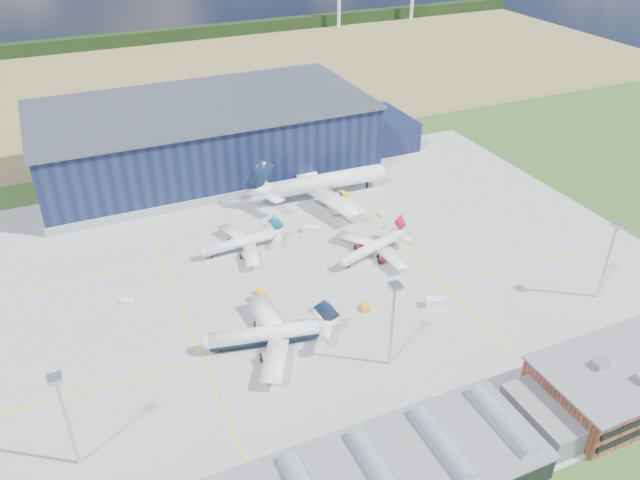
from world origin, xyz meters
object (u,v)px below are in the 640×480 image
Objects in this scene: light_mast_east at (610,249)px; gse_cart_a at (383,215)px; light_mast_west at (63,407)px; airliner_regional at (239,238)px; gse_van_a at (436,302)px; gse_van_c at (442,400)px; airliner_widebody at (325,174)px; airliner_navy at (264,327)px; car_b at (402,424)px; gse_cart_b at (127,302)px; gse_tug_b at (366,307)px; gse_tug_a at (261,294)px; light_mast_center at (393,312)px; hangar at (212,139)px; gse_tug_c at (342,194)px; car_a at (418,419)px; ops_building at (636,375)px; airliner_red at (371,243)px; gse_van_b at (311,229)px.

light_mast_east reaches higher than gse_cart_a.
light_mast_west is 82.42m from airliner_regional.
airliner_regional is 5.04× the size of gse_van_a.
gse_cart_a is 84.75m from gse_van_c.
airliner_widebody is at bearing 21.38° from gse_van_a.
airliner_navy is 6.27× the size of gse_van_a.
car_b is at bearing -15.96° from light_mast_west.
airliner_widebody is at bearing -26.37° from gse_cart_b.
light_mast_west reaches higher than car_b.
gse_tug_b is 51.60m from gse_cart_a.
gse_van_a is (40.97, -23.25, 0.46)m from gse_tug_a.
gse_van_c is at bearing -100.97° from gse_cart_b.
light_mast_east is at bearing 0.00° from light_mast_center.
hangar reaches higher than airliner_widebody.
gse_tug_c is 105.07m from car_a.
light_mast_west reaches higher than car_a.
light_mast_center is at bearing 156.08° from airliner_navy.
airliner_regional is at bearing 135.49° from gse_tug_b.
ops_building is 94.33m from gse_cart_a.
light_mast_center is (7.19, -124.80, 3.82)m from hangar.
airliner_widebody is 11.81× the size of gse_van_c.
ops_building is 49.80m from car_a.
ops_building is at bearing 92.09° from airliner_red.
airliner_regional is at bearing -87.46° from airliner_navy.
light_mast_west reaches higher than airliner_navy.
ops_building is 100.90m from gse_van_b.
gse_van_c is (56.79, -65.20, 0.43)m from gse_cart_b.
gse_tug_c is 1.17× the size of gse_cart_b.
light_mast_center is (70.00, 0.00, 0.00)m from light_mast_west.
airliner_red is 7.95× the size of gse_tug_a.
airliner_widebody is at bearing -113.27° from airliner_red.
gse_tug_b reaches higher than gse_cart_a.
light_mast_center is 0.80× the size of airliner_red.
gse_cart_a is at bearing -15.85° from car_a.
gse_van_a is at bearing 80.37° from airliner_red.
airliner_navy is (-89.59, 18.00, -9.72)m from light_mast_east.
gse_van_c is at bearing 161.09° from ops_building.
hangar is at bearing 93.30° from light_mast_center.
light_mast_center is at bearing 101.88° from airliner_regional.
ops_building is at bearing -87.34° from gse_van_c.
airliner_widebody is at bearing 42.78° from light_mast_west.
light_mast_center is at bearing -124.79° from gse_tug_c.
airliner_regional is (-35.09, 19.13, -0.12)m from airliner_red.
car_b is at bearing -103.77° from airliner_widebody.
gse_tug_b is 1.08× the size of gse_cart_b.
hangar is at bearing -86.96° from airliner_navy.
gse_van_c is at bearing -73.31° from gse_tug_a.
gse_tug_a is at bearing 81.40° from gse_van_a.
gse_van_a is at bearing -75.00° from hangar.
hangar is at bearing 26.16° from gse_van_c.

